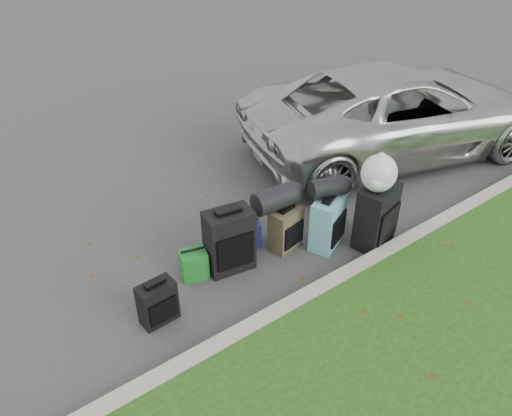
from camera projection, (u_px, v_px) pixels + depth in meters
ground at (272, 248)px, 6.36m from camera, size 120.00×120.00×0.00m
curb at (326, 287)px, 5.65m from camera, size 120.00×0.18×0.15m
suv at (398, 111)px, 8.21m from camera, size 5.59×3.63×1.43m
suitcase_small_black at (158, 303)px, 5.22m from camera, size 0.41×0.24×0.49m
suitcase_large_black_left at (229, 241)px, 5.84m from camera, size 0.60×0.42×0.80m
suitcase_olive at (286, 229)px, 6.24m from camera, size 0.45×0.33×0.56m
suitcase_teal at (327, 223)px, 6.23m from camera, size 0.55×0.45×0.69m
suitcase_large_black_right at (376, 216)px, 6.23m from camera, size 0.62×0.45×0.83m
tote_green at (194, 264)px, 5.83m from camera, size 0.36×0.32×0.35m
tote_navy at (247, 234)px, 6.35m from camera, size 0.36×0.32×0.33m
duffel_left at (275, 199)px, 6.02m from camera, size 0.56×0.32×0.29m
duffel_right at (328, 187)px, 6.06m from camera, size 0.48×0.36×0.24m
trash_bag at (379, 173)px, 5.85m from camera, size 0.44×0.44×0.44m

